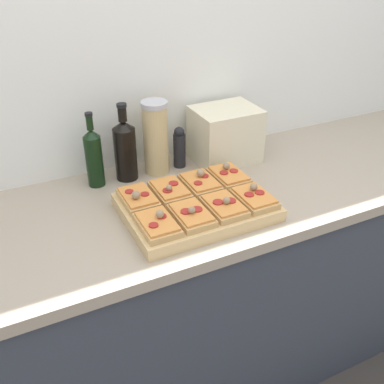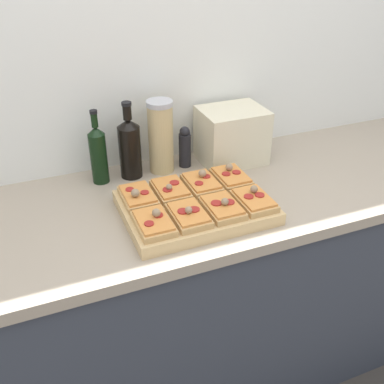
{
  "view_description": "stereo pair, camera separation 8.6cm",
  "coord_description": "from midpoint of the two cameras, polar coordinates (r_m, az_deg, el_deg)",
  "views": [
    {
      "loc": [
        -0.62,
        -0.87,
        1.7
      ],
      "look_at": [
        -0.08,
        0.25,
        0.95
      ],
      "focal_mm": 42.0,
      "sensor_mm": 36.0,
      "label": 1
    },
    {
      "loc": [
        -0.55,
        -0.9,
        1.7
      ],
      "look_at": [
        -0.08,
        0.25,
        0.95
      ],
      "focal_mm": 42.0,
      "sensor_mm": 36.0,
      "label": 2
    }
  ],
  "objects": [
    {
      "name": "cutting_board",
      "position": [
        1.45,
        -1.17,
        -1.95
      ],
      "size": [
        0.46,
        0.34,
        0.04
      ],
      "primitive_type": "cube",
      "color": "tan",
      "rests_on": "kitchen_counter"
    },
    {
      "name": "wall_back",
      "position": [
        1.73,
        -5.47,
        15.72
      ],
      "size": [
        6.0,
        0.06,
        2.5
      ],
      "color": "silver",
      "rests_on": "ground_plane"
    },
    {
      "name": "pizza_slice_front_midleft",
      "position": [
        1.35,
        -1.87,
        -2.95
      ],
      "size": [
        0.1,
        0.15,
        0.05
      ],
      "color": "tan",
      "rests_on": "cutting_board"
    },
    {
      "name": "pizza_slice_front_right",
      "position": [
        1.44,
        6.22,
        -0.74
      ],
      "size": [
        0.1,
        0.15,
        0.05
      ],
      "color": "tan",
      "rests_on": "cutting_board"
    },
    {
      "name": "pizza_slice_back_midright",
      "position": [
        1.52,
        -0.57,
        1.19
      ],
      "size": [
        0.1,
        0.15,
        0.06
      ],
      "color": "tan",
      "rests_on": "cutting_board"
    },
    {
      "name": "pizza_slice_back_left",
      "position": [
        1.45,
        -8.57,
        -0.78
      ],
      "size": [
        0.1,
        0.15,
        0.06
      ],
      "color": "tan",
      "rests_on": "cutting_board"
    },
    {
      "name": "pizza_slice_front_left",
      "position": [
        1.32,
        -6.29,
        -4.09
      ],
      "size": [
        0.1,
        0.15,
        0.05
      ],
      "color": "tan",
      "rests_on": "cutting_board"
    },
    {
      "name": "pizza_slice_front_midright",
      "position": [
        1.39,
        2.32,
        -1.82
      ],
      "size": [
        0.1,
        0.15,
        0.05
      ],
      "color": "tan",
      "rests_on": "cutting_board"
    },
    {
      "name": "toaster_oven",
      "position": [
        1.76,
        2.85,
        7.31
      ],
      "size": [
        0.27,
        0.2,
        0.21
      ],
      "color": "beige",
      "rests_on": "kitchen_counter"
    },
    {
      "name": "pizza_slice_back_right",
      "position": [
        1.56,
        3.11,
        2.07
      ],
      "size": [
        0.1,
        0.15,
        0.05
      ],
      "color": "tan",
      "rests_on": "cutting_board"
    },
    {
      "name": "olive_oil_bottle",
      "position": [
        1.61,
        -13.86,
        4.38
      ],
      "size": [
        0.06,
        0.06,
        0.27
      ],
      "color": "black",
      "rests_on": "kitchen_counter"
    },
    {
      "name": "wine_bottle",
      "position": [
        1.63,
        -9.99,
        5.4
      ],
      "size": [
        0.08,
        0.08,
        0.29
      ],
      "color": "black",
      "rests_on": "kitchen_counter"
    },
    {
      "name": "pepper_mill",
      "position": [
        1.71,
        -3.05,
        5.66
      ],
      "size": [
        0.05,
        0.05,
        0.16
      ],
      "color": "black",
      "rests_on": "kitchen_counter"
    },
    {
      "name": "grain_jar_tall",
      "position": [
        1.66,
        -6.13,
        6.86
      ],
      "size": [
        0.1,
        0.1,
        0.27
      ],
      "color": "tan",
      "rests_on": "kitchen_counter"
    },
    {
      "name": "pizza_slice_back_midleft",
      "position": [
        1.48,
        -4.47,
        0.2
      ],
      "size": [
        0.1,
        0.15,
        0.05
      ],
      "color": "tan",
      "rests_on": "cutting_board"
    },
    {
      "name": "kitchen_counter",
      "position": [
        1.83,
        -0.08,
        -12.13
      ],
      "size": [
        2.63,
        0.67,
        0.89
      ],
      "color": "#333842",
      "rests_on": "ground_plane"
    }
  ]
}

